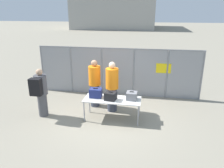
{
  "coord_description": "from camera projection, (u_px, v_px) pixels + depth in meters",
  "views": [
    {
      "loc": [
        1.29,
        -6.7,
        3.56
      ],
      "look_at": [
        0.05,
        0.52,
        1.05
      ],
      "focal_mm": 35.0,
      "sensor_mm": 36.0,
      "label": 1
    }
  ],
  "objects": [
    {
      "name": "security_worker_near",
      "position": [
        112.0,
        86.0,
        7.82
      ],
      "size": [
        0.46,
        0.46,
        1.84
      ],
      "rotation": [
        0.0,
        0.0,
        2.98
      ],
      "color": "#383D4C",
      "rests_on": "ground_plane"
    },
    {
      "name": "suitcase_navy",
      "position": [
        96.0,
        93.0,
        7.39
      ],
      "size": [
        0.43,
        0.34,
        0.32
      ],
      "color": "navy",
      "rests_on": "inspection_table"
    },
    {
      "name": "distant_hangar",
      "position": [
        116.0,
        10.0,
        43.84
      ],
      "size": [
        15.27,
        13.81,
        6.87
      ],
      "color": "#999993",
      "rests_on": "ground_plane"
    },
    {
      "name": "inspection_table",
      "position": [
        112.0,
        100.0,
        7.29
      ],
      "size": [
        1.9,
        0.8,
        0.73
      ],
      "color": "silver",
      "rests_on": "ground_plane"
    },
    {
      "name": "suitcase_grey",
      "position": [
        132.0,
        96.0,
        7.2
      ],
      "size": [
        0.35,
        0.34,
        0.28
      ],
      "color": "slate",
      "rests_on": "inspection_table"
    },
    {
      "name": "fence_section",
      "position": [
        118.0,
        71.0,
        9.3
      ],
      "size": [
        6.94,
        0.07,
        2.06
      ],
      "color": "gray",
      "rests_on": "ground_plane"
    },
    {
      "name": "traveler_hooded",
      "position": [
        40.0,
        91.0,
        7.39
      ],
      "size": [
        0.42,
        0.65,
        1.7
      ],
      "rotation": [
        0.0,
        0.0,
        0.06
      ],
      "color": "#4C4C51",
      "rests_on": "ground_plane"
    },
    {
      "name": "ground_plane",
      "position": [
        108.0,
        117.0,
        7.61
      ],
      "size": [
        120.0,
        120.0,
        0.0
      ],
      "primitive_type": "plane",
      "color": "gray"
    },
    {
      "name": "utility_trailer",
      "position": [
        140.0,
        74.0,
        11.12
      ],
      "size": [
        4.36,
        2.12,
        0.72
      ],
      "color": "white",
      "rests_on": "ground_plane"
    },
    {
      "name": "security_worker_far",
      "position": [
        95.0,
        83.0,
        8.23
      ],
      "size": [
        0.45,
        0.45,
        1.81
      ],
      "rotation": [
        0.0,
        0.0,
        2.98
      ],
      "color": "#383D4C",
      "rests_on": "ground_plane"
    },
    {
      "name": "suitcase_black",
      "position": [
        111.0,
        96.0,
        7.17
      ],
      "size": [
        0.41,
        0.39,
        0.29
      ],
      "color": "black",
      "rests_on": "inspection_table"
    }
  ]
}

